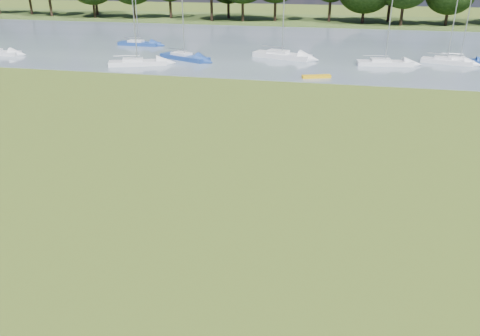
% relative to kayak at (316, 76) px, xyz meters
% --- Properties ---
extents(ground, '(220.00, 220.00, 0.00)m').
position_rel_kayak_xyz_m(ground, '(-0.34, -24.00, -0.19)').
color(ground, olive).
extents(river, '(220.00, 40.00, 0.10)m').
position_rel_kayak_xyz_m(river, '(-0.34, 18.00, -0.19)').
color(river, slate).
rests_on(river, ground).
extents(far_bank, '(220.00, 20.00, 0.40)m').
position_rel_kayak_xyz_m(far_bank, '(-0.34, 48.00, -0.19)').
color(far_bank, '#4C6626').
rests_on(far_bank, ground).
extents(kayak, '(2.81, 1.54, 0.28)m').
position_rel_kayak_xyz_m(kayak, '(0.00, 0.00, 0.00)').
color(kayak, '#ECAF0D').
rests_on(kayak, river).
extents(sailboat_0, '(5.94, 2.33, 8.46)m').
position_rel_kayak_xyz_m(sailboat_0, '(6.67, 7.61, 0.29)').
color(sailboat_0, silver).
rests_on(sailboat_0, river).
extents(sailboat_1, '(5.54, 1.67, 6.81)m').
position_rel_kayak_xyz_m(sailboat_1, '(-24.40, 14.20, 0.26)').
color(sailboat_1, navy).
rests_on(sailboat_1, river).
extents(sailboat_5, '(6.26, 3.85, 8.04)m').
position_rel_kayak_xyz_m(sailboat_5, '(-19.22, 1.97, 0.29)').
color(sailboat_5, silver).
rests_on(sailboat_5, river).
extents(sailboat_6, '(7.00, 3.79, 7.60)m').
position_rel_kayak_xyz_m(sailboat_6, '(-4.65, 9.43, 0.34)').
color(sailboat_6, silver).
rests_on(sailboat_6, river).
extents(sailboat_7, '(5.46, 2.91, 7.63)m').
position_rel_kayak_xyz_m(sailboat_7, '(13.36, 10.11, 0.28)').
color(sailboat_7, silver).
rests_on(sailboat_7, river).
extents(sailboat_8, '(5.05, 1.77, 6.71)m').
position_rel_kayak_xyz_m(sailboat_8, '(14.82, 10.72, 0.27)').
color(sailboat_8, navy).
rests_on(sailboat_8, river).
extents(sailboat_9, '(6.40, 4.21, 8.39)m').
position_rel_kayak_xyz_m(sailboat_9, '(-15.29, 6.07, 0.31)').
color(sailboat_9, navy).
rests_on(sailboat_9, river).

